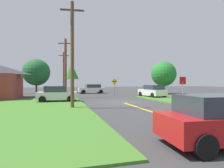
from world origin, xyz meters
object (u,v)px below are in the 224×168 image
(car_behind_on_main_road, at_px, (221,120))
(utility_pole_near, at_px, (72,53))
(stop_sign, at_px, (183,85))
(car_approaching_junction, at_px, (92,89))
(oak_tree_left, at_px, (164,74))
(utility_pole_far, at_px, (64,72))
(utility_pole_mid, at_px, (66,67))
(oak_tree_right, at_px, (71,71))
(pine_tree_center, at_px, (36,72))
(car_on_crossroad, at_px, (152,91))
(direction_sign, at_px, (115,85))
(parked_car_near_building, at_px, (57,94))

(car_behind_on_main_road, distance_m, utility_pole_near, 11.33)
(stop_sign, height_order, car_approaching_junction, stop_sign)
(stop_sign, xyz_separation_m, oak_tree_left, (5.74, 13.17, 1.64))
(car_approaching_junction, relative_size, utility_pole_far, 0.63)
(utility_pole_mid, xyz_separation_m, oak_tree_right, (1.55, 13.49, 0.29))
(car_behind_on_main_road, bearing_deg, pine_tree_center, 109.68)
(car_on_crossroad, height_order, utility_pole_mid, utility_pole_mid)
(stop_sign, xyz_separation_m, utility_pole_near, (-10.51, -0.92, 2.48))
(car_on_crossroad, xyz_separation_m, oak_tree_left, (5.12, 5.76, 2.61))
(oak_tree_left, bearing_deg, car_behind_on_main_road, -116.83)
(utility_pole_near, xyz_separation_m, oak_tree_left, (16.25, 14.09, -0.84))
(stop_sign, bearing_deg, oak_tree_right, -72.14)
(utility_pole_far, bearing_deg, utility_pole_mid, -90.19)
(car_behind_on_main_road, height_order, car_on_crossroad, same)
(direction_sign, relative_size, oak_tree_right, 0.44)
(pine_tree_center, bearing_deg, utility_pole_far, -6.89)
(car_on_crossroad, xyz_separation_m, utility_pole_far, (-11.28, 11.91, 2.96))
(parked_car_near_building, distance_m, car_approaching_junction, 14.69)
(car_on_crossroad, xyz_separation_m, pine_tree_center, (-15.94, 12.47, 2.93))
(car_on_crossroad, height_order, direction_sign, direction_sign)
(car_on_crossroad, xyz_separation_m, direction_sign, (-4.58, 2.49, 0.79))
(stop_sign, xyz_separation_m, car_approaching_junction, (-5.86, 17.90, -0.96))
(stop_sign, xyz_separation_m, car_on_crossroad, (0.62, 7.41, -0.97))
(direction_sign, bearing_deg, car_behind_on_main_road, -96.79)
(utility_pole_near, bearing_deg, pine_tree_center, 103.02)
(oak_tree_right, bearing_deg, utility_pole_far, -114.27)
(car_approaching_junction, relative_size, utility_pole_near, 0.56)
(car_approaching_junction, bearing_deg, utility_pole_mid, 58.78)
(car_on_crossroad, bearing_deg, stop_sign, 166.72)
(car_behind_on_main_road, xyz_separation_m, car_approaching_junction, (0.58, 28.82, 0.00))
(stop_sign, bearing_deg, oak_tree_left, -117.62)
(utility_pole_near, distance_m, utility_pole_far, 20.24)
(car_behind_on_main_road, relative_size, car_approaching_junction, 0.89)
(parked_car_near_building, distance_m, car_behind_on_main_road, 16.23)
(oak_tree_left, bearing_deg, utility_pole_far, 159.45)
(parked_car_near_building, relative_size, oak_tree_right, 0.69)
(pine_tree_center, bearing_deg, car_approaching_junction, -11.81)
(car_behind_on_main_road, bearing_deg, stop_sign, 63.04)
(car_approaching_junction, bearing_deg, parked_car_near_building, 64.32)
(car_on_crossroad, relative_size, oak_tree_left, 0.79)
(parked_car_near_building, bearing_deg, utility_pole_far, 89.40)
(utility_pole_far, bearing_deg, direction_sign, -54.61)
(car_behind_on_main_road, xyz_separation_m, oak_tree_left, (12.18, 24.08, 2.61))
(car_behind_on_main_road, relative_size, pine_tree_center, 0.68)
(direction_sign, distance_m, oak_tree_left, 10.40)
(utility_pole_near, bearing_deg, oak_tree_right, 86.66)
(utility_pole_near, height_order, oak_tree_right, utility_pole_near)
(oak_tree_left, bearing_deg, pine_tree_center, 162.33)
(stop_sign, height_order, car_behind_on_main_road, stop_sign)
(car_approaching_junction, bearing_deg, oak_tree_left, 155.62)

